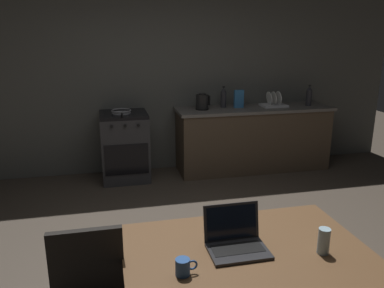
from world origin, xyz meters
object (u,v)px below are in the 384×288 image
at_px(frying_pan, 121,111).
at_px(bottle_b, 223,97).
at_px(stove_oven, 125,146).
at_px(coffee_mug, 183,267).
at_px(laptop, 236,241).
at_px(bottle, 309,96).
at_px(electric_kettle, 202,102).
at_px(dish_rack, 274,103).
at_px(cereal_box, 239,99).
at_px(dining_table, 247,261).
at_px(drinking_glass, 324,241).

height_order(frying_pan, bottle_b, bottle_b).
xyz_separation_m(stove_oven, frying_pan, (-0.02, -0.03, 0.47)).
bearing_deg(coffee_mug, stove_oven, 91.74).
relative_size(laptop, bottle, 1.10).
bearing_deg(electric_kettle, dish_rack, 0.00).
height_order(electric_kettle, bottle, bottle).
height_order(laptop, dish_rack, dish_rack).
distance_m(stove_oven, dish_rack, 2.12).
bearing_deg(bottle_b, coffee_mug, -110.34).
xyz_separation_m(electric_kettle, frying_pan, (-1.07, -0.03, -0.08)).
distance_m(frying_pan, cereal_box, 1.59).
xyz_separation_m(coffee_mug, cereal_box, (1.46, 3.34, 0.24)).
relative_size(dish_rack, bottle_b, 1.17).
xyz_separation_m(electric_kettle, dish_rack, (1.03, 0.00, -0.06)).
relative_size(dining_table, frying_pan, 3.13).
height_order(bottle, cereal_box, bottle).
bearing_deg(frying_pan, bottle_b, 4.47).
xyz_separation_m(frying_pan, dish_rack, (2.09, 0.03, 0.02)).
xyz_separation_m(coffee_mug, dish_rack, (1.97, 3.32, 0.17)).
bearing_deg(cereal_box, frying_pan, -178.25).
height_order(laptop, coffee_mug, laptop).
bearing_deg(bottle, electric_kettle, 178.13).
height_order(stove_oven, coffee_mug, stove_oven).
height_order(dining_table, coffee_mug, coffee_mug).
relative_size(bottle, drinking_glass, 2.02).
xyz_separation_m(dining_table, bottle, (2.09, 3.13, 0.37)).
distance_m(stove_oven, dining_table, 3.22).
relative_size(bottle, dish_rack, 0.86).
bearing_deg(stove_oven, bottle, -1.06).
bearing_deg(stove_oven, electric_kettle, 0.14).
distance_m(stove_oven, bottle_b, 1.48).
bearing_deg(drinking_glass, bottle, 62.36).
bearing_deg(drinking_glass, cereal_box, 78.27).
relative_size(frying_pan, drinking_glass, 2.97).
bearing_deg(coffee_mug, bottle, 52.91).
bearing_deg(dining_table, frying_pan, 99.17).
relative_size(laptop, drinking_glass, 2.22).
distance_m(laptop, dish_rack, 3.56).
height_order(bottle, drinking_glass, bottle).
bearing_deg(electric_kettle, laptop, -100.98).
bearing_deg(frying_pan, bottle, -0.48).
xyz_separation_m(electric_kettle, coffee_mug, (-0.94, -3.32, -0.23)).
height_order(stove_oven, dish_rack, dish_rack).
height_order(coffee_mug, cereal_box, cereal_box).
xyz_separation_m(stove_oven, electric_kettle, (1.04, 0.00, 0.55)).
bearing_deg(bottle_b, drinking_glass, -98.23).
distance_m(electric_kettle, bottle, 1.53).
relative_size(electric_kettle, frying_pan, 0.51).
relative_size(frying_pan, coffee_mug, 3.84).
distance_m(frying_pan, dish_rack, 2.09).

